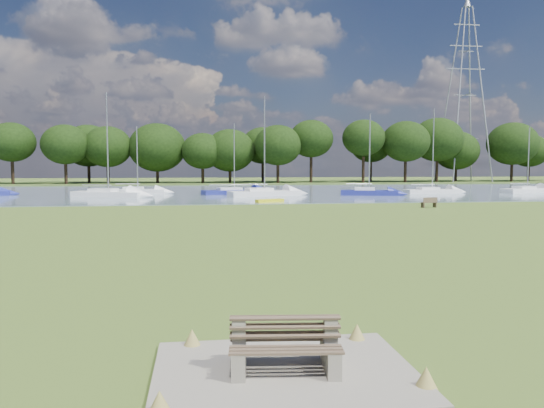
{
  "coord_description": "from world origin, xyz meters",
  "views": [
    {
      "loc": [
        -1.34,
        -22.22,
        3.42
      ],
      "look_at": [
        1.45,
        -2.0,
        1.87
      ],
      "focal_mm": 35.0,
      "sensor_mm": 36.0,
      "label": 1
    }
  ],
  "objects": [
    {
      "name": "far_bank",
      "position": [
        0.0,
        72.0,
        0.0
      ],
      "size": [
        220.0,
        20.0,
        0.4
      ],
      "primitive_type": "cube",
      "color": "#4C6626",
      "rests_on": "ground"
    },
    {
      "name": "concrete_pad",
      "position": [
        0.0,
        -14.0,
        0.05
      ],
      "size": [
        4.2,
        3.2,
        0.1
      ],
      "primitive_type": "cube",
      "color": "gray",
      "rests_on": "ground"
    },
    {
      "name": "sailboat_4",
      "position": [
        24.73,
        34.54,
        0.51
      ],
      "size": [
        6.5,
        2.25,
        9.58
      ],
      "rotation": [
        0.0,
        0.0,
        0.07
      ],
      "color": "white",
      "rests_on": "river"
    },
    {
      "name": "sailboat_8",
      "position": [
        -10.57,
        33.41,
        0.57
      ],
      "size": [
        7.71,
        4.69,
        10.55
      ],
      "rotation": [
        0.0,
        0.0,
        -0.38
      ],
      "color": "white",
      "rests_on": "river"
    },
    {
      "name": "riverbank_bench",
      "position": [
        16.5,
        17.01,
        0.41
      ],
      "size": [
        1.38,
        0.69,
        0.81
      ],
      "rotation": [
        0.0,
        0.0,
        0.23
      ],
      "color": "brown",
      "rests_on": "ground"
    },
    {
      "name": "sailboat_7",
      "position": [
        5.34,
        32.54,
        0.58
      ],
      "size": [
        7.86,
        4.05,
        10.37
      ],
      "rotation": [
        0.0,
        0.0,
        0.27
      ],
      "color": "white",
      "rests_on": "river"
    },
    {
      "name": "river",
      "position": [
        0.0,
        42.0,
        0.0
      ],
      "size": [
        220.0,
        40.0,
        0.1
      ],
      "primitive_type": "cube",
      "color": "slate",
      "rests_on": "ground"
    },
    {
      "name": "sailboat_3",
      "position": [
        2.48,
        36.65,
        0.48
      ],
      "size": [
        7.48,
        3.91,
        7.82
      ],
      "rotation": [
        0.0,
        0.0,
        0.28
      ],
      "color": "navy",
      "rests_on": "river"
    },
    {
      "name": "pylon",
      "position": [
        46.99,
        70.0,
        21.08
      ],
      "size": [
        7.46,
        5.23,
        33.64
      ],
      "color": "#9B9DA2",
      "rests_on": "far_bank"
    },
    {
      "name": "tree_line",
      "position": [
        1.21,
        68.0,
        6.79
      ],
      "size": [
        145.83,
        9.4,
        11.37
      ],
      "color": "black",
      "rests_on": "far_bank"
    },
    {
      "name": "sailboat_5",
      "position": [
        16.64,
        32.48,
        0.58
      ],
      "size": [
        6.23,
        3.34,
        8.66
      ],
      "rotation": [
        0.0,
        0.0,
        -0.29
      ],
      "color": "navy",
      "rests_on": "river"
    },
    {
      "name": "sailboat_2",
      "position": [
        -8.25,
        38.79,
        0.52
      ],
      "size": [
        6.21,
        2.21,
        7.56
      ],
      "rotation": [
        0.0,
        0.0,
        -0.08
      ],
      "color": "white",
      "rests_on": "river"
    },
    {
      "name": "kayak",
      "position": [
        4.84,
        24.0,
        0.18
      ],
      "size": [
        2.67,
        1.64,
        0.27
      ],
      "primitive_type": "cube",
      "rotation": [
        0.0,
        0.0,
        0.42
      ],
      "color": "yellow",
      "rests_on": "river"
    },
    {
      "name": "ground",
      "position": [
        0.0,
        0.0,
        0.0
      ],
      "size": [
        220.0,
        220.0,
        0.0
      ],
      "primitive_type": "plane",
      "color": "olive"
    },
    {
      "name": "sailboat_9",
      "position": [
        36.72,
        35.06,
        0.5
      ],
      "size": [
        7.11,
        3.81,
        7.65
      ],
      "rotation": [
        0.0,
        0.0,
        0.29
      ],
      "color": "white",
      "rests_on": "river"
    },
    {
      "name": "bench_pair",
      "position": [
        0.0,
        -14.0,
        0.49
      ],
      "size": [
        1.87,
        1.22,
        0.95
      ],
      "rotation": [
        0.0,
        0.0,
        -0.1
      ],
      "color": "gray",
      "rests_on": "concrete_pad"
    }
  ]
}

